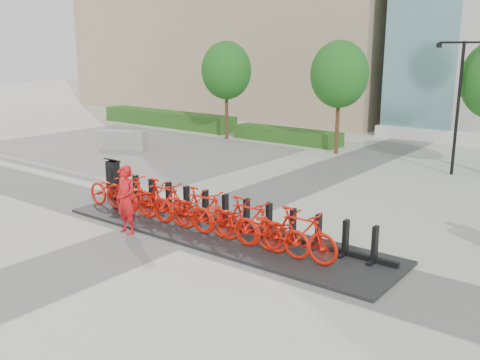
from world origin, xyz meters
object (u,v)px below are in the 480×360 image
Objects in this scene: bike_0 at (113,191)px; jersey_barrier at (122,140)px; kiosk at (113,179)px; worker_red at (126,200)px.

jersey_barrier is at bearing 48.28° from bike_0.
bike_0 is 1.53× the size of kiosk.
worker_red is 0.78× the size of jersey_barrier.
kiosk is at bearing 49.67° from bike_0.
kiosk is at bearing -65.14° from jersey_barrier.
worker_red is (2.63, -1.73, 0.19)m from kiosk.
bike_0 is 1.05m from kiosk.
kiosk is at bearing 148.83° from worker_red.
worker_red is at bearing -119.80° from bike_0.
jersey_barrier is at bearing 131.78° from kiosk.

